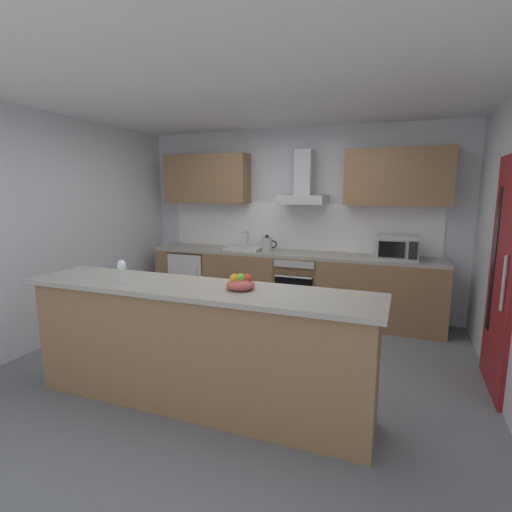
% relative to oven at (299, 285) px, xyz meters
% --- Properties ---
extents(ground, '(5.56, 4.97, 0.02)m').
position_rel_oven_xyz_m(ground, '(-0.15, -1.64, -0.47)').
color(ground, slate).
extents(ceiling, '(5.56, 4.97, 0.02)m').
position_rel_oven_xyz_m(ceiling, '(-0.15, -1.64, 2.15)').
color(ceiling, white).
extents(wall_back, '(5.56, 0.12, 2.60)m').
position_rel_oven_xyz_m(wall_back, '(-0.15, 0.41, 0.84)').
color(wall_back, silver).
rests_on(wall_back, ground).
extents(wall_left, '(0.12, 4.97, 2.60)m').
position_rel_oven_xyz_m(wall_left, '(-2.48, -1.64, 0.84)').
color(wall_left, silver).
rests_on(wall_left, ground).
extents(backsplash_tile, '(3.87, 0.02, 0.66)m').
position_rel_oven_xyz_m(backsplash_tile, '(-0.15, 0.33, 0.77)').
color(backsplash_tile, white).
extents(counter_back, '(4.01, 0.60, 0.90)m').
position_rel_oven_xyz_m(counter_back, '(-0.15, 0.03, -0.01)').
color(counter_back, olive).
rests_on(counter_back, ground).
extents(counter_island, '(2.92, 0.64, 1.01)m').
position_rel_oven_xyz_m(counter_island, '(-0.21, -2.47, 0.05)').
color(counter_island, olive).
rests_on(counter_island, ground).
extents(upper_cabinets, '(3.96, 0.32, 0.70)m').
position_rel_oven_xyz_m(upper_cabinets, '(-0.15, 0.18, 1.45)').
color(upper_cabinets, olive).
extents(side_door, '(0.08, 0.85, 2.05)m').
position_rel_oven_xyz_m(side_door, '(2.12, -1.30, 0.57)').
color(side_door, maroon).
rests_on(side_door, ground).
extents(oven, '(0.60, 0.62, 0.80)m').
position_rel_oven_xyz_m(oven, '(0.00, 0.00, 0.00)').
color(oven, slate).
rests_on(oven, ground).
extents(refrigerator, '(0.58, 0.60, 0.85)m').
position_rel_oven_xyz_m(refrigerator, '(-1.64, -0.00, -0.03)').
color(refrigerator, white).
rests_on(refrigerator, ground).
extents(microwave, '(0.50, 0.38, 0.30)m').
position_rel_oven_xyz_m(microwave, '(1.24, -0.03, 0.59)').
color(microwave, '#B7BABC').
rests_on(microwave, counter_back).
extents(sink, '(0.50, 0.40, 0.26)m').
position_rel_oven_xyz_m(sink, '(-0.81, 0.01, 0.47)').
color(sink, silver).
rests_on(sink, counter_back).
extents(kettle, '(0.29, 0.15, 0.24)m').
position_rel_oven_xyz_m(kettle, '(-0.46, -0.03, 0.55)').
color(kettle, '#B7BABC').
rests_on(kettle, counter_back).
extents(range_hood, '(0.62, 0.45, 0.72)m').
position_rel_oven_xyz_m(range_hood, '(0.00, 0.13, 1.33)').
color(range_hood, '#B7BABC').
extents(wine_glass, '(0.08, 0.08, 0.18)m').
position_rel_oven_xyz_m(wine_glass, '(-0.84, -2.55, 0.67)').
color(wine_glass, silver).
rests_on(wine_glass, counter_island).
extents(fruit_bowl, '(0.22, 0.22, 0.13)m').
position_rel_oven_xyz_m(fruit_bowl, '(0.18, -2.44, 0.60)').
color(fruit_bowl, '#B24C47').
rests_on(fruit_bowl, counter_island).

